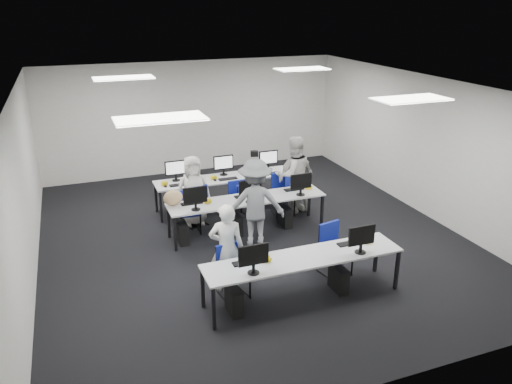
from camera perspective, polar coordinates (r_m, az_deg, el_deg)
name	(u,v)px	position (r m, az deg, el deg)	size (l,w,h in m)	color
room	(250,165)	(9.56, -0.66, 3.08)	(9.00, 9.02, 3.00)	black
ceiling_panels	(250,87)	(9.21, -0.69, 11.90)	(5.20, 4.60, 0.02)	white
desk_front	(304,260)	(7.85, 5.46, -7.73)	(3.20, 0.70, 0.73)	#AEB0B3
desk_mid	(247,201)	(10.02, -1.03, -1.05)	(3.20, 0.70, 0.73)	#AEB0B3
desk_back	(226,179)	(11.26, -3.44, 1.45)	(3.20, 0.70, 0.73)	#AEB0B3
equipment_front	(292,281)	(7.92, 4.17, -10.08)	(2.51, 0.41, 1.19)	#0C59A3
equipment_mid	(239,218)	(10.07, -2.01, -2.93)	(2.91, 0.41, 1.19)	white
equipment_back	(234,191)	(11.44, -2.52, 0.07)	(2.91, 0.41, 1.19)	white
chair_0	(233,280)	(8.09, -2.65, -10.07)	(0.48, 0.52, 0.85)	navy
chair_1	(335,258)	(8.79, 8.96, -7.50)	(0.53, 0.56, 0.90)	navy
chair_2	(190,219)	(10.30, -7.60, -3.12)	(0.44, 0.48, 0.84)	navy
chair_3	(240,208)	(10.75, -1.83, -1.87)	(0.43, 0.46, 0.85)	navy
chair_4	(283,202)	(11.06, 3.05, -1.10)	(0.49, 0.52, 0.90)	navy
chair_5	(194,212)	(10.58, -7.05, -2.27)	(0.58, 0.60, 0.91)	navy
chair_6	(240,206)	(10.83, -1.84, -1.67)	(0.53, 0.55, 0.85)	navy
chair_7	(288,198)	(11.25, 3.70, -0.73)	(0.49, 0.52, 0.90)	navy
handbag	(173,198)	(9.76, -9.46, -0.65)	(0.38, 0.24, 0.31)	tan
student_0	(227,248)	(7.99, -3.38, -6.44)	(0.56, 0.36, 1.52)	#BAB9AF
student_1	(293,174)	(11.03, 4.27, 2.01)	(0.84, 0.65, 1.72)	#BAB9AF
student_2	(193,191)	(10.46, -7.19, 0.14)	(0.73, 0.47, 1.49)	#BAB9AF
student_3	(296,176)	(11.08, 4.59, 1.80)	(0.95, 0.40, 1.62)	#BAB9AF
photographer	(255,203)	(9.41, -0.09, -1.32)	(1.12, 0.64, 1.74)	gray
dslr_camera	(254,154)	(9.27, -0.19, 4.41)	(0.14, 0.18, 0.10)	black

